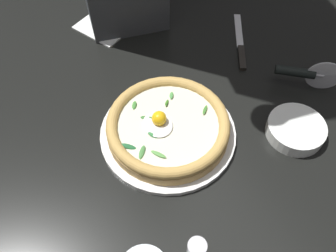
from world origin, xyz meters
name	(u,v)px	position (x,y,z in m)	size (l,w,h in m)	color
ground_plane	(162,121)	(0.00, 0.00, -0.01)	(2.40, 2.40, 0.03)	black
pizza_plate	(168,133)	(-0.05, 0.01, 0.01)	(0.30, 0.30, 0.01)	white
pizza	(168,126)	(-0.05, 0.01, 0.03)	(0.26, 0.26, 0.06)	tan
side_bowl	(296,129)	(-0.19, -0.23, 0.02)	(0.13, 0.13, 0.03)	white
pizza_cutter	(304,73)	(-0.09, -0.34, 0.04)	(0.11, 0.12, 0.08)	silver
table_knife	(241,48)	(0.09, -0.29, 0.00)	(0.20, 0.14, 0.01)	silver
folded_napkin	(101,28)	(0.35, -0.01, 0.00)	(0.14, 0.09, 0.01)	white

